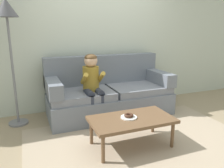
% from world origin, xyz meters
% --- Properties ---
extents(ground, '(10.00, 10.00, 0.00)m').
position_xyz_m(ground, '(0.00, 0.00, 0.00)').
color(ground, '#9E896B').
extents(wall_back, '(8.00, 0.10, 2.80)m').
position_xyz_m(wall_back, '(0.00, 1.40, 1.40)').
color(wall_back, beige).
rests_on(wall_back, ground).
extents(area_rug, '(2.99, 1.84, 0.01)m').
position_xyz_m(area_rug, '(0.00, -0.25, 0.01)').
color(area_rug, tan).
rests_on(area_rug, ground).
extents(couch, '(2.11, 0.90, 1.02)m').
position_xyz_m(couch, '(-0.03, 0.86, 0.36)').
color(couch, slate).
rests_on(couch, ground).
extents(coffee_table, '(1.05, 0.58, 0.39)m').
position_xyz_m(coffee_table, '(-0.17, -0.32, 0.35)').
color(coffee_table, brown).
rests_on(coffee_table, ground).
extents(person_child, '(0.34, 0.58, 1.10)m').
position_xyz_m(person_child, '(-0.39, 0.64, 0.67)').
color(person_child, olive).
rests_on(person_child, ground).
extents(plate, '(0.21, 0.21, 0.01)m').
position_xyz_m(plate, '(-0.20, -0.30, 0.40)').
color(plate, white).
rests_on(plate, coffee_table).
extents(donut, '(0.16, 0.16, 0.04)m').
position_xyz_m(donut, '(-0.20, -0.30, 0.42)').
color(donut, '#422619').
rests_on(donut, plate).
extents(toy_controller, '(0.23, 0.09, 0.05)m').
position_xyz_m(toy_controller, '(0.46, 0.09, 0.03)').
color(toy_controller, red).
rests_on(toy_controller, ground).
extents(floor_lamp, '(0.33, 0.33, 1.91)m').
position_xyz_m(floor_lamp, '(-1.54, 0.97, 1.57)').
color(floor_lamp, slate).
rests_on(floor_lamp, ground).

